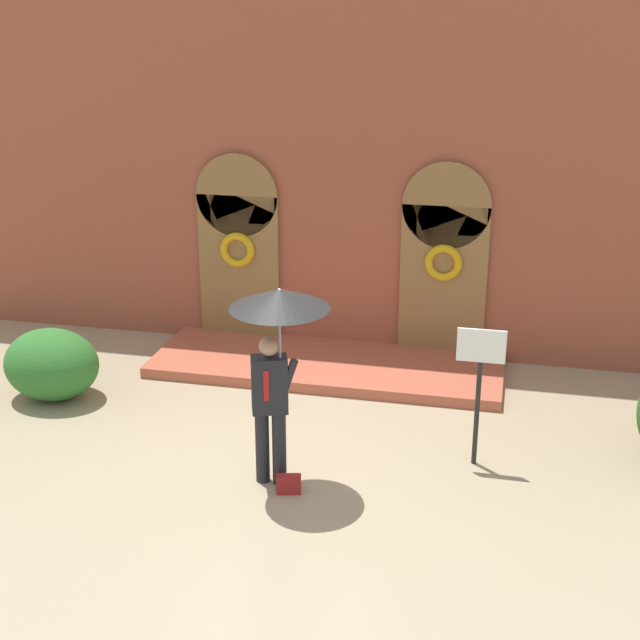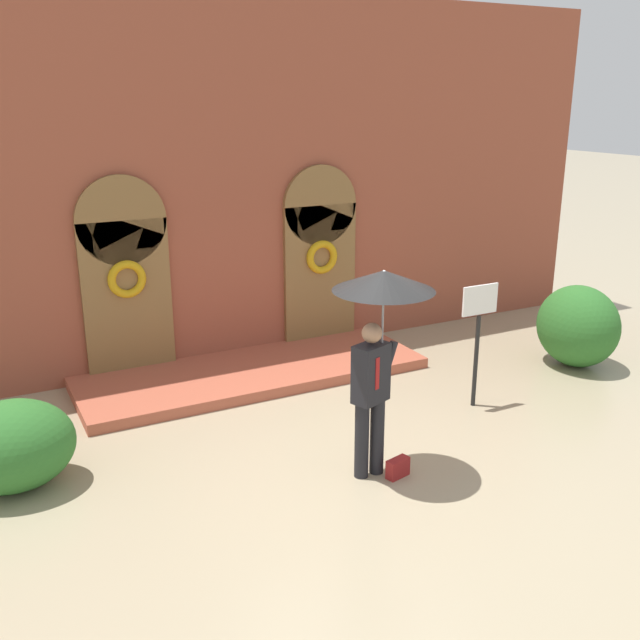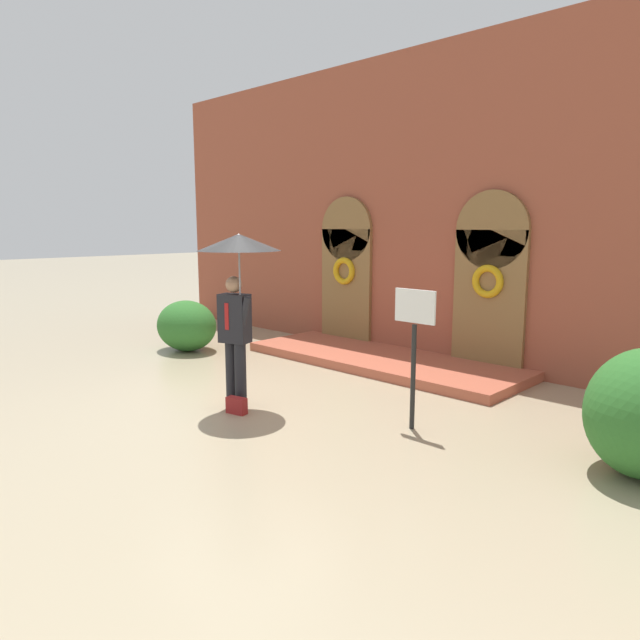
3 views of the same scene
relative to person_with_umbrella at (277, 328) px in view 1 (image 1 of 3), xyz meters
name	(u,v)px [view 1 (image 1 of 3)]	position (x,y,z in m)	size (l,w,h in m)	color
ground_plane	(272,470)	(-0.16, 0.25, -1.91)	(80.00, 80.00, 0.00)	tan
building_facade	(343,179)	(-0.16, 4.40, 0.77)	(14.00, 2.30, 5.60)	brown
person_with_umbrella	(277,328)	(0.00, 0.00, 0.00)	(1.10, 1.10, 2.36)	black
handbag	(289,484)	(0.16, -0.20, -1.80)	(0.28, 0.12, 0.22)	maroon
sign_post	(479,374)	(2.16, 0.95, -0.75)	(0.56, 0.06, 1.72)	black
shrub_left	(52,364)	(-3.66, 1.53, -1.41)	(1.33, 1.08, 1.00)	#2D6B28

